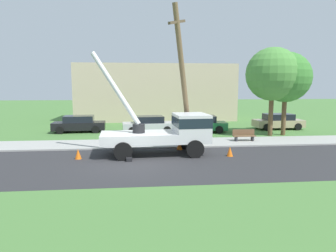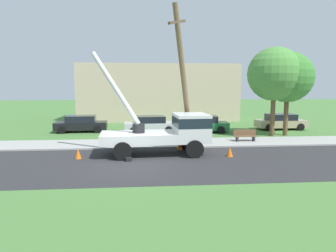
% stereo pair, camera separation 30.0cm
% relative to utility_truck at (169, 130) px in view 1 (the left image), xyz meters
% --- Properties ---
extents(ground_plane, '(120.00, 120.00, 0.00)m').
position_rel_utility_truck_xyz_m(ground_plane, '(-2.10, 9.84, -1.41)').
color(ground_plane, '#477538').
extents(road_asphalt, '(80.00, 7.39, 0.01)m').
position_rel_utility_truck_xyz_m(road_asphalt, '(-2.10, -2.16, -1.40)').
color(road_asphalt, '#2B2B2D').
rests_on(road_asphalt, ground).
extents(sidewalk_strip, '(80.00, 3.23, 0.10)m').
position_rel_utility_truck_xyz_m(sidewalk_strip, '(-2.10, 3.15, -1.36)').
color(sidewalk_strip, '#9E9E99').
rests_on(sidewalk_strip, ground).
extents(utility_truck, '(6.89, 3.21, 5.98)m').
position_rel_utility_truck_xyz_m(utility_truck, '(0.00, 0.00, 0.00)').
color(utility_truck, silver).
rests_on(utility_truck, ground).
extents(leaning_utility_pole, '(1.97, 2.46, 8.82)m').
position_rel_utility_truck_xyz_m(leaning_utility_pole, '(1.00, 1.42, 3.12)').
color(leaning_utility_pole, brown).
rests_on(leaning_utility_pole, ground).
extents(traffic_cone_ahead, '(0.36, 0.36, 0.56)m').
position_rel_utility_truck_xyz_m(traffic_cone_ahead, '(3.36, -0.99, -1.13)').
color(traffic_cone_ahead, orange).
rests_on(traffic_cone_ahead, ground).
extents(traffic_cone_behind, '(0.36, 0.36, 0.56)m').
position_rel_utility_truck_xyz_m(traffic_cone_behind, '(-5.11, -0.78, -1.13)').
color(traffic_cone_behind, orange).
rests_on(traffic_cone_behind, ground).
extents(traffic_cone_curbside, '(0.36, 0.36, 0.56)m').
position_rel_utility_truck_xyz_m(traffic_cone_curbside, '(0.76, 1.12, -1.13)').
color(traffic_cone_curbside, orange).
rests_on(traffic_cone_curbside, ground).
extents(parked_sedan_black, '(4.50, 2.18, 1.42)m').
position_rel_utility_truck_xyz_m(parked_sedan_black, '(-6.85, 9.29, -0.70)').
color(parked_sedan_black, black).
rests_on(parked_sedan_black, ground).
extents(parked_sedan_silver, '(4.51, 2.22, 1.42)m').
position_rel_utility_truck_xyz_m(parked_sedan_silver, '(-0.88, 8.34, -0.70)').
color(parked_sedan_silver, '#B7B7BF').
rests_on(parked_sedan_silver, ground).
extents(parked_sedan_green, '(4.55, 2.28, 1.42)m').
position_rel_utility_truck_xyz_m(parked_sedan_green, '(3.63, 8.27, -0.70)').
color(parked_sedan_green, '#1E6638').
rests_on(parked_sedan_green, ground).
extents(parked_sedan_tan, '(4.40, 2.02, 1.42)m').
position_rel_utility_truck_xyz_m(parked_sedan_tan, '(11.10, 9.24, -0.70)').
color(parked_sedan_tan, tan).
rests_on(parked_sedan_tan, ground).
extents(park_bench, '(1.60, 0.45, 0.90)m').
position_rel_utility_truck_xyz_m(park_bench, '(5.69, 3.22, -0.95)').
color(park_bench, brown).
rests_on(park_bench, ground).
extents(roadside_tree_near, '(3.98, 3.98, 6.65)m').
position_rel_utility_truck_xyz_m(roadside_tree_near, '(9.95, 5.93, 3.23)').
color(roadside_tree_near, brown).
rests_on(roadside_tree_near, ground).
extents(roadside_tree_far, '(4.18, 4.18, 6.98)m').
position_rel_utility_truck_xyz_m(roadside_tree_far, '(8.77, 5.76, 3.46)').
color(roadside_tree_far, brown).
rests_on(roadside_tree_far, ground).
extents(lowrise_building_backdrop, '(18.00, 6.00, 6.40)m').
position_rel_utility_truck_xyz_m(lowrise_building_backdrop, '(0.37, 18.65, 1.79)').
color(lowrise_building_backdrop, '#C6B293').
rests_on(lowrise_building_backdrop, ground).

